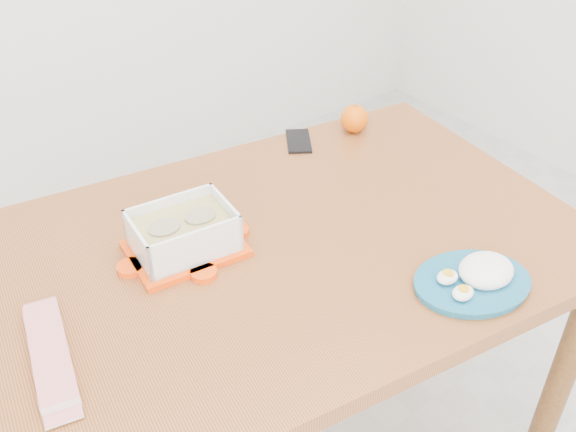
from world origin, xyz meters
TOP-DOWN VIEW (x-y plane):
  - dining_table at (-0.18, 0.21)m, footprint 1.33×0.98m
  - food_container at (-0.37, 0.30)m, footprint 0.24×0.19m
  - orange_fruit at (0.25, 0.49)m, footprint 0.07×0.07m
  - rice_plate at (0.03, -0.12)m, footprint 0.28×0.28m
  - candy_bar at (-0.69, 0.18)m, footprint 0.11×0.25m
  - smartphone at (0.09, 0.53)m, footprint 0.12×0.13m

SIDE VIEW (x-z plane):
  - dining_table at x=-0.18m, z-range 0.28..1.03m
  - smartphone at x=0.09m, z-range 0.75..0.76m
  - candy_bar at x=-0.69m, z-range 0.75..0.77m
  - rice_plate at x=0.03m, z-range 0.74..0.80m
  - orange_fruit at x=0.25m, z-range 0.75..0.82m
  - food_container at x=-0.37m, z-range 0.75..0.84m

